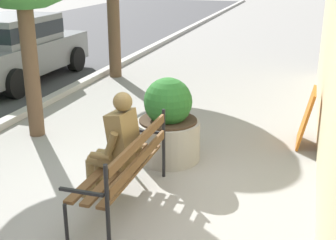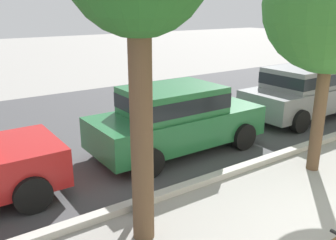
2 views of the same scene
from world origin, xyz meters
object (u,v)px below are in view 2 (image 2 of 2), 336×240
Objects in this scene: street_tree_down_street at (333,5)px; parked_car_green at (175,117)px; lamp_post at (132,60)px; parked_car_grey at (304,91)px.

parked_car_green is at bearing 125.98° from street_tree_down_street.
street_tree_down_street is 3.92m from parked_car_green.
lamp_post is at bearing -138.55° from parked_car_green.
lamp_post reaches higher than parked_car_grey.
lamp_post is (-2.16, -1.91, 1.71)m from parked_car_green.
parked_car_green is 3.35m from lamp_post.
street_tree_down_street is at bearing -54.02° from parked_car_green.
street_tree_down_street is at bearing -8.10° from lamp_post.
street_tree_down_street is at bearing -140.62° from parked_car_grey.
parked_car_grey is (4.80, 0.00, 0.00)m from parked_car_green.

